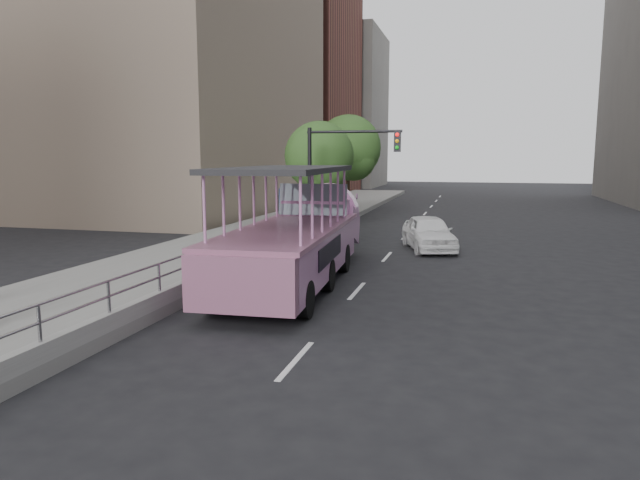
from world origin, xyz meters
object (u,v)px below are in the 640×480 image
at_px(street_tree_near, 321,159).
at_px(street_tree_far, 350,150).
at_px(car, 429,233).
at_px(parking_sign, 280,216).
at_px(duck_boat, 298,239).
at_px(traffic_signal, 336,166).

xyz_separation_m(street_tree_near, street_tree_far, (0.20, 6.00, 0.49)).
relative_size(car, street_tree_near, 0.76).
xyz_separation_m(car, street_tree_near, (-5.75, 3.77, 3.08)).
bearing_deg(car, street_tree_near, 129.53).
bearing_deg(street_tree_near, parking_sign, -85.43).
height_order(duck_boat, street_tree_near, street_tree_near).
bearing_deg(street_tree_near, street_tree_far, 88.09).
height_order(car, street_tree_near, street_tree_near).
bearing_deg(street_tree_far, parking_sign, -88.14).
bearing_deg(car, parking_sign, -155.48).
bearing_deg(traffic_signal, car, -4.68).
bearing_deg(street_tree_near, car, -33.25).
height_order(traffic_signal, street_tree_near, street_tree_near).
bearing_deg(car, traffic_signal, 158.10).
bearing_deg(duck_boat, street_tree_far, 96.75).
xyz_separation_m(duck_boat, traffic_signal, (-0.61, 7.55, 2.15)).
xyz_separation_m(duck_boat, street_tree_near, (-2.21, 10.98, 2.47)).
bearing_deg(car, duck_boat, -133.36).
bearing_deg(traffic_signal, duck_boat, -85.36).
xyz_separation_m(car, street_tree_far, (-5.55, 9.77, 3.57)).
bearing_deg(parking_sign, traffic_signal, 79.16).
xyz_separation_m(parking_sign, street_tree_near, (-0.66, 8.30, 2.07)).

